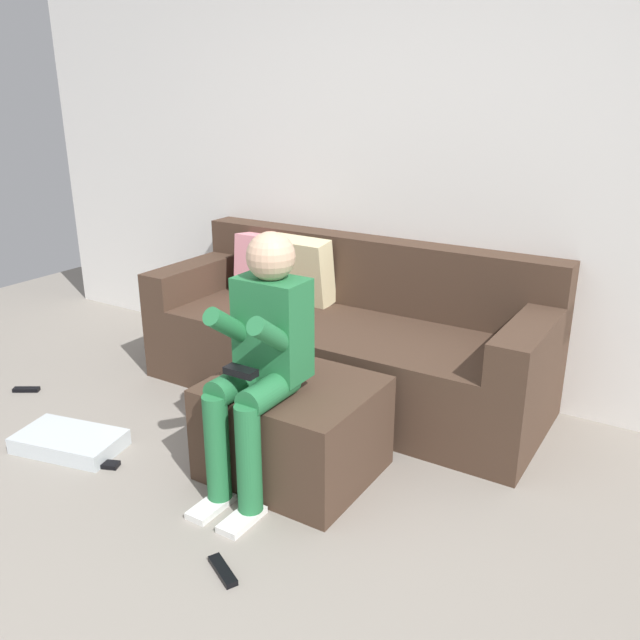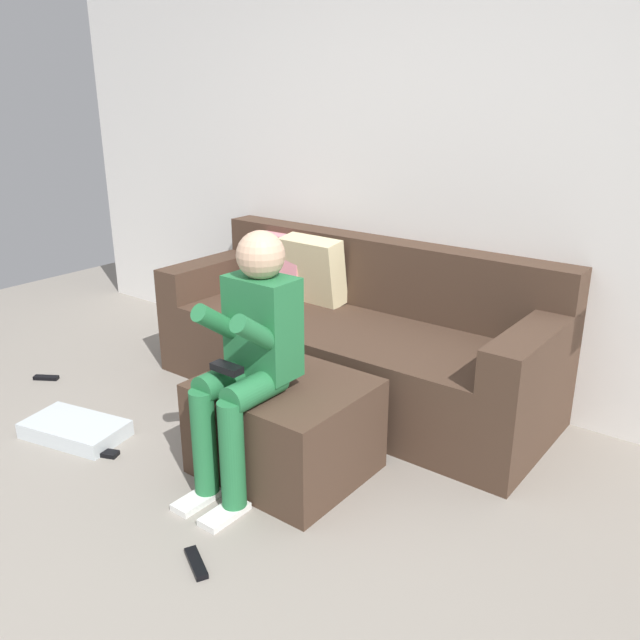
{
  "view_description": "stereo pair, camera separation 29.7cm",
  "coord_description": "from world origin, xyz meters",
  "px_view_note": "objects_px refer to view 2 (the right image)",
  "views": [
    {
      "loc": [
        1.48,
        -1.23,
        1.68
      ],
      "look_at": [
        -0.14,
        1.35,
        0.6
      ],
      "focal_mm": 36.56,
      "sensor_mm": 36.0,
      "label": 1
    },
    {
      "loc": [
        1.72,
        -1.06,
        1.68
      ],
      "look_at": [
        -0.14,
        1.35,
        0.6
      ],
      "focal_mm": 36.56,
      "sensor_mm": 36.0,
      "label": 2
    }
  ],
  "objects_px": {
    "couch_sectional": "(351,339)",
    "remote_by_storage_bin": "(103,453)",
    "storage_bin": "(75,429)",
    "remote_under_side_table": "(46,378)",
    "remote_near_ottoman": "(196,563)",
    "ottoman": "(285,426)",
    "person_seated": "(248,351)"
  },
  "relations": [
    {
      "from": "ottoman",
      "to": "remote_by_storage_bin",
      "type": "relative_size",
      "value": 4.82
    },
    {
      "from": "couch_sectional",
      "to": "storage_bin",
      "type": "height_order",
      "value": "couch_sectional"
    },
    {
      "from": "ottoman",
      "to": "person_seated",
      "type": "bearing_deg",
      "value": -104.8
    },
    {
      "from": "person_seated",
      "to": "remote_near_ottoman",
      "type": "relative_size",
      "value": 6.43
    },
    {
      "from": "remote_near_ottoman",
      "to": "storage_bin",
      "type": "bearing_deg",
      "value": -166.05
    },
    {
      "from": "couch_sectional",
      "to": "remote_under_side_table",
      "type": "height_order",
      "value": "couch_sectional"
    },
    {
      "from": "person_seated",
      "to": "storage_bin",
      "type": "distance_m",
      "value": 1.2
    },
    {
      "from": "couch_sectional",
      "to": "ottoman",
      "type": "height_order",
      "value": "couch_sectional"
    },
    {
      "from": "storage_bin",
      "to": "remote_by_storage_bin",
      "type": "relative_size",
      "value": 3.45
    },
    {
      "from": "remote_under_side_table",
      "to": "remote_by_storage_bin",
      "type": "bearing_deg",
      "value": -49.11
    },
    {
      "from": "person_seated",
      "to": "remote_by_storage_bin",
      "type": "xyz_separation_m",
      "value": [
        -0.74,
        -0.28,
        -0.63
      ]
    },
    {
      "from": "ottoman",
      "to": "storage_bin",
      "type": "relative_size",
      "value": 1.4
    },
    {
      "from": "storage_bin",
      "to": "remote_near_ottoman",
      "type": "distance_m",
      "value": 1.24
    },
    {
      "from": "ottoman",
      "to": "remote_near_ottoman",
      "type": "xyz_separation_m",
      "value": [
        0.16,
        -0.71,
        -0.21
      ]
    },
    {
      "from": "remote_by_storage_bin",
      "to": "remote_under_side_table",
      "type": "xyz_separation_m",
      "value": [
        -1.03,
        0.31,
        0.0
      ]
    },
    {
      "from": "couch_sectional",
      "to": "remote_by_storage_bin",
      "type": "bearing_deg",
      "value": -111.98
    },
    {
      "from": "couch_sectional",
      "to": "person_seated",
      "type": "distance_m",
      "value": 1.12
    },
    {
      "from": "storage_bin",
      "to": "ottoman",
      "type": "bearing_deg",
      "value": 22.16
    },
    {
      "from": "couch_sectional",
      "to": "remote_near_ottoman",
      "type": "height_order",
      "value": "couch_sectional"
    },
    {
      "from": "remote_near_ottoman",
      "to": "person_seated",
      "type": "bearing_deg",
      "value": 138.21
    },
    {
      "from": "couch_sectional",
      "to": "person_seated",
      "type": "height_order",
      "value": "person_seated"
    },
    {
      "from": "couch_sectional",
      "to": "ottoman",
      "type": "bearing_deg",
      "value": -74.32
    },
    {
      "from": "couch_sectional",
      "to": "remote_by_storage_bin",
      "type": "distance_m",
      "value": 1.47
    },
    {
      "from": "couch_sectional",
      "to": "remote_by_storage_bin",
      "type": "xyz_separation_m",
      "value": [
        -0.54,
        -1.33,
        -0.31
      ]
    },
    {
      "from": "couch_sectional",
      "to": "ottoman",
      "type": "distance_m",
      "value": 0.92
    },
    {
      "from": "ottoman",
      "to": "remote_by_storage_bin",
      "type": "distance_m",
      "value": 0.93
    },
    {
      "from": "ottoman",
      "to": "storage_bin",
      "type": "bearing_deg",
      "value": -157.84
    },
    {
      "from": "ottoman",
      "to": "person_seated",
      "type": "xyz_separation_m",
      "value": [
        -0.05,
        -0.17,
        0.42
      ]
    },
    {
      "from": "person_seated",
      "to": "storage_bin",
      "type": "xyz_separation_m",
      "value": [
        -1.0,
        -0.26,
        -0.6
      ]
    },
    {
      "from": "storage_bin",
      "to": "remote_by_storage_bin",
      "type": "height_order",
      "value": "storage_bin"
    },
    {
      "from": "remote_by_storage_bin",
      "to": "ottoman",
      "type": "bearing_deg",
      "value": 7.16
    },
    {
      "from": "couch_sectional",
      "to": "remote_under_side_table",
      "type": "relative_size",
      "value": 15.35
    }
  ]
}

